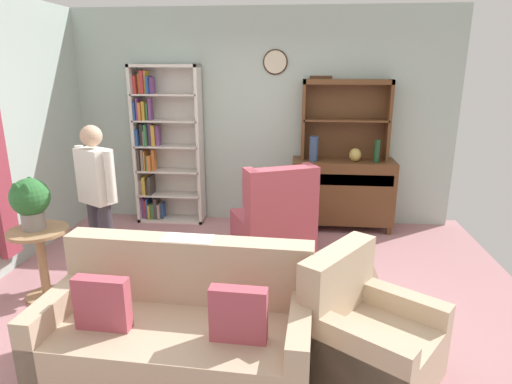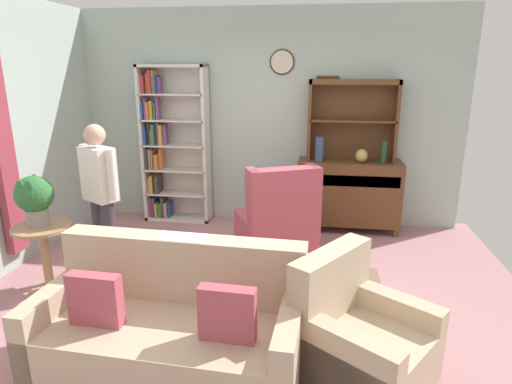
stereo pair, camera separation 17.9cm
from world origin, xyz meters
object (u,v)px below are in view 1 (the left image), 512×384
bookshelf (162,146)px  sideboard (342,191)px  vase_round (355,155)px  book_stack (215,264)px  coffee_table (213,280)px  sideboard_hutch (346,109)px  wingback_chair (275,221)px  bottle_wine (377,151)px  potted_plant_large (30,200)px  vase_tall (314,149)px  potted_plant_small (80,290)px  person_reading (97,193)px  plant_stand (42,256)px  armchair_floral (367,339)px  couch_floral (180,332)px

bookshelf → sideboard: (2.40, -0.08, -0.53)m
vase_round → book_stack: 2.61m
vase_round → coffee_table: size_ratio=0.21×
sideboard_hutch → book_stack: (-1.26, -2.32, -1.09)m
sideboard → book_stack: size_ratio=5.95×
wingback_chair → coffee_table: bearing=-107.7°
sideboard → sideboard_hutch: size_ratio=1.18×
bookshelf → bottle_wine: size_ratio=7.35×
potted_plant_large → vase_tall: bearing=38.5°
sideboard → potted_plant_small: sideboard is taller
potted_plant_small → person_reading: size_ratio=0.19×
potted_plant_large → potted_plant_small: size_ratio=1.61×
bottle_wine → book_stack: (-1.65, -2.12, -0.60)m
bottle_wine → wingback_chair: bottle_wine is taller
bookshelf → plant_stand: 2.33m
sideboard → person_reading: size_ratio=0.83×
sideboard_hutch → potted_plant_small: 3.69m
coffee_table → potted_plant_large: bearing=173.6°
book_stack → armchair_floral: bearing=-29.9°
sideboard → book_stack: 2.55m
couch_floral → book_stack: (0.10, 0.77, 0.15)m
sideboard_hutch → couch_floral: (-1.37, -3.09, -1.25)m
person_reading → vase_round: bearing=32.2°
bookshelf → potted_plant_small: (-0.08, -2.33, -0.87)m
potted_plant_large → person_reading: size_ratio=0.30×
sideboard → wingback_chair: (-0.83, -0.90, -0.13)m
bookshelf → potted_plant_large: bookshelf is taller
plant_stand → couch_floral: bearing=-30.0°
plant_stand → coffee_table: bearing=-6.2°
bookshelf → coffee_table: bookshelf is taller
vase_tall → vase_round: size_ratio=1.84×
vase_tall → couch_floral: 3.15m
bookshelf → person_reading: bookshelf is taller
sideboard → vase_round: bearing=-27.2°
sideboard → sideboard_hutch: sideboard_hutch is taller
vase_round → armchair_floral: (-0.21, -2.83, -0.72)m
couch_floral → coffee_table: size_ratio=2.30×
plant_stand → potted_plant_large: bearing=166.1°
vase_round → person_reading: 3.09m
wingback_chair → potted_plant_small: 2.14m
bottle_wine → potted_plant_large: size_ratio=0.61×
sideboard_hutch → wingback_chair: size_ratio=1.05×
vase_round → book_stack: (-1.39, -2.15, -0.54)m
sideboard_hutch → wingback_chair: 1.75m
vase_tall → coffee_table: size_ratio=0.39×
armchair_floral → sideboard: bearing=88.5°
vase_round → book_stack: size_ratio=0.78×
sideboard_hutch → vase_round: (0.13, -0.18, -0.55)m
sideboard_hutch → plant_stand: size_ratio=1.63×
sideboard → bottle_wine: size_ratio=4.55×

